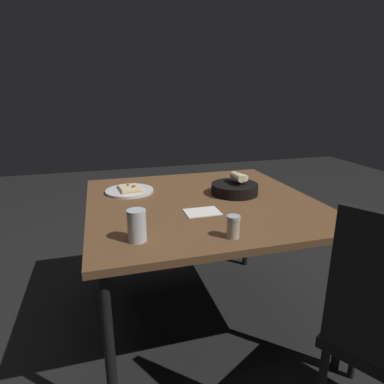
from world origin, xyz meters
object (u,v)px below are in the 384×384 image
object	(u,v)px
pizza_plate	(129,190)
dining_table	(202,210)
beer_glass	(137,227)
bread_basket	(235,188)
pepper_shaker	(233,228)

from	to	relation	value
pizza_plate	dining_table	bearing A→B (deg)	144.32
beer_glass	pizza_plate	bearing A→B (deg)	-92.95
dining_table	bread_basket	xyz separation A→B (m)	(-0.20, -0.06, 0.09)
pizza_plate	bread_basket	distance (m)	0.58
bread_basket	pepper_shaker	bearing A→B (deg)	66.33
pizza_plate	beer_glass	size ratio (longest dim) A/B	2.15
pizza_plate	pepper_shaker	world-z (taller)	pepper_shaker
beer_glass	pepper_shaker	xyz separation A→B (m)	(-0.35, 0.07, -0.01)
dining_table	pepper_shaker	world-z (taller)	pepper_shaker
beer_glass	dining_table	bearing A→B (deg)	-134.21
bread_basket	pepper_shaker	size ratio (longest dim) A/B	2.85
pepper_shaker	pizza_plate	bearing A→B (deg)	-65.48
bread_basket	pepper_shaker	world-z (taller)	bread_basket
dining_table	bread_basket	bearing A→B (deg)	-164.78
pizza_plate	bread_basket	xyz separation A→B (m)	(-0.55, 0.19, 0.02)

